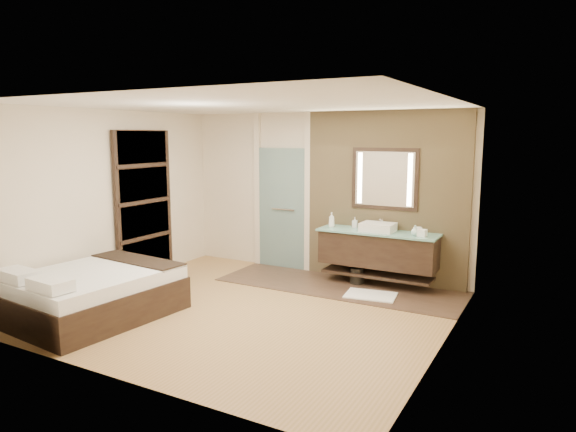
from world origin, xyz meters
The scene contains 15 objects.
floor centered at (0.00, 0.00, 0.00)m, with size 5.00×5.00×0.00m, color olive.
tile_strip centered at (0.60, 1.60, 0.01)m, with size 3.80×1.30×0.01m, color #3B2C20.
stone_wall centered at (1.10, 2.21, 1.35)m, with size 2.60×0.08×2.70m, color #9E845A.
vanity centered at (1.10, 1.92, 0.58)m, with size 1.85×0.55×0.88m.
mirror_unit centered at (1.10, 2.16, 1.65)m, with size 1.06×0.04×0.96m.
frosted_door centered at (-0.75, 2.20, 1.14)m, with size 1.10×0.12×2.70m.
shoji_partition centered at (-2.43, 0.60, 1.21)m, with size 0.06×1.20×2.40m.
bed centered at (-1.65, -1.16, 0.31)m, with size 1.71×2.06×0.74m.
bath_mat centered at (1.20, 1.36, 0.02)m, with size 0.72×0.50×0.02m, color white.
waste_bin centered at (0.80, 1.85, 0.13)m, with size 0.21×0.21×0.26m, color black.
tissue_box centered at (1.79, 1.84, 0.92)m, with size 0.12×0.12×0.10m, color white.
soap_bottle_a centered at (0.33, 1.90, 0.98)m, with size 0.09×0.09×0.24m, color white.
soap_bottle_b centered at (0.67, 2.03, 0.95)m, with size 0.08×0.08×0.17m, color #B2B2B2.
soap_bottle_c centered at (1.69, 1.83, 0.94)m, with size 0.12×0.12×0.16m, color silver.
cup centered at (1.70, 1.96, 0.92)m, with size 0.14×0.14×0.11m, color white.
Camera 1 is at (3.60, -5.52, 2.32)m, focal length 32.00 mm.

